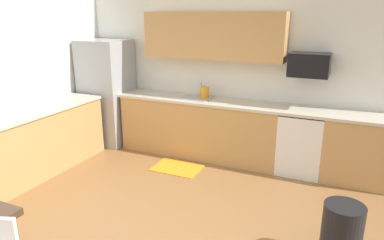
% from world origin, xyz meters
% --- Properties ---
extents(ground_plane, '(12.00, 12.00, 0.00)m').
position_xyz_m(ground_plane, '(0.00, 0.00, 0.00)').
color(ground_plane, olive).
extents(wall_back, '(5.80, 0.10, 2.70)m').
position_xyz_m(wall_back, '(0.00, 2.65, 1.35)').
color(wall_back, silver).
rests_on(wall_back, ground).
extents(cabinet_run_back, '(2.58, 0.60, 0.90)m').
position_xyz_m(cabinet_run_back, '(-0.46, 2.30, 0.45)').
color(cabinet_run_back, tan).
rests_on(cabinet_run_back, ground).
extents(cabinet_run_back_right, '(0.97, 0.60, 0.90)m').
position_xyz_m(cabinet_run_back_right, '(1.92, 2.30, 0.45)').
color(cabinet_run_back_right, tan).
rests_on(cabinet_run_back_right, ground).
extents(cabinet_run_left, '(0.60, 2.00, 0.90)m').
position_xyz_m(cabinet_run_left, '(-2.30, 0.80, 0.45)').
color(cabinet_run_left, tan).
rests_on(cabinet_run_left, ground).
extents(countertop_back, '(4.80, 0.64, 0.04)m').
position_xyz_m(countertop_back, '(0.00, 2.30, 0.92)').
color(countertop_back, beige).
rests_on(countertop_back, cabinet_run_back).
extents(countertop_left, '(0.64, 2.00, 0.04)m').
position_xyz_m(countertop_left, '(-2.30, 0.80, 0.92)').
color(countertop_left, beige).
rests_on(countertop_left, cabinet_run_left).
extents(upper_cabinets_back, '(2.20, 0.34, 0.70)m').
position_xyz_m(upper_cabinets_back, '(-0.30, 2.43, 1.90)').
color(upper_cabinets_back, tan).
extents(refrigerator, '(0.76, 0.70, 1.80)m').
position_xyz_m(refrigerator, '(-2.18, 2.22, 0.90)').
color(refrigerator, '#9EA0A5').
rests_on(refrigerator, ground).
extents(oven_range, '(0.60, 0.60, 0.91)m').
position_xyz_m(oven_range, '(1.13, 2.30, 0.46)').
color(oven_range, white).
rests_on(oven_range, ground).
extents(microwave, '(0.54, 0.36, 0.32)m').
position_xyz_m(microwave, '(1.13, 2.40, 1.55)').
color(microwave, black).
extents(sink_basin, '(0.48, 0.40, 0.14)m').
position_xyz_m(sink_basin, '(-0.51, 2.30, 0.88)').
color(sink_basin, '#A5A8AD').
rests_on(sink_basin, countertop_back).
extents(sink_faucet, '(0.02, 0.02, 0.24)m').
position_xyz_m(sink_faucet, '(-0.51, 2.48, 1.04)').
color(sink_faucet, '#B2B5BA').
rests_on(sink_faucet, countertop_back).
extents(trash_bin, '(0.36, 0.36, 0.60)m').
position_xyz_m(trash_bin, '(1.77, 0.38, 0.30)').
color(trash_bin, black).
rests_on(trash_bin, ground).
extents(floor_mat, '(0.70, 0.50, 0.01)m').
position_xyz_m(floor_mat, '(-0.54, 1.65, 0.01)').
color(floor_mat, orange).
rests_on(floor_mat, ground).
extents(kettle, '(0.14, 0.14, 0.20)m').
position_xyz_m(kettle, '(-0.39, 2.35, 1.02)').
color(kettle, orange).
rests_on(kettle, countertop_back).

